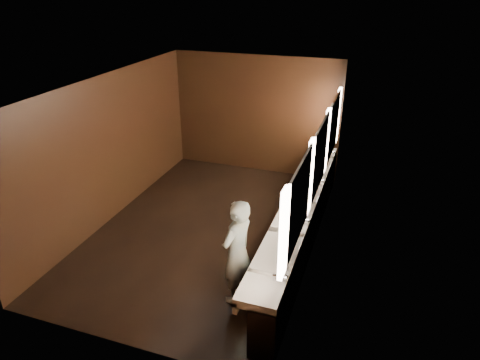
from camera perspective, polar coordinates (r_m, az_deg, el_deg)
name	(u,v)px	position (r m, az deg, el deg)	size (l,w,h in m)	color
floor	(209,229)	(8.28, -4.15, -6.49)	(6.00, 6.00, 0.00)	black
ceiling	(204,83)	(7.20, -4.87, 12.74)	(4.00, 6.00, 0.02)	#2D2D2B
wall_back	(256,115)	(10.29, 2.11, 8.68)	(4.00, 0.02, 2.80)	black
wall_front	(108,256)	(5.36, -17.25, -9.68)	(4.00, 0.02, 2.80)	black
wall_left	(110,148)	(8.58, -16.91, 4.05)	(0.02, 6.00, 2.80)	black
wall_right	(319,177)	(7.14, 10.46, 0.38)	(0.02, 6.00, 2.80)	black
sink_counter	(303,222)	(7.59, 8.38, -5.59)	(0.55, 5.40, 1.01)	black
mirror_band	(319,157)	(7.00, 10.53, 2.99)	(0.06, 5.03, 1.15)	#FFE1C5
person	(237,252)	(6.19, -0.39, -9.59)	(0.60, 0.39, 1.64)	#7FACBD
trash_bin	(277,259)	(6.97, 4.98, -10.45)	(0.38, 0.38, 0.60)	black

